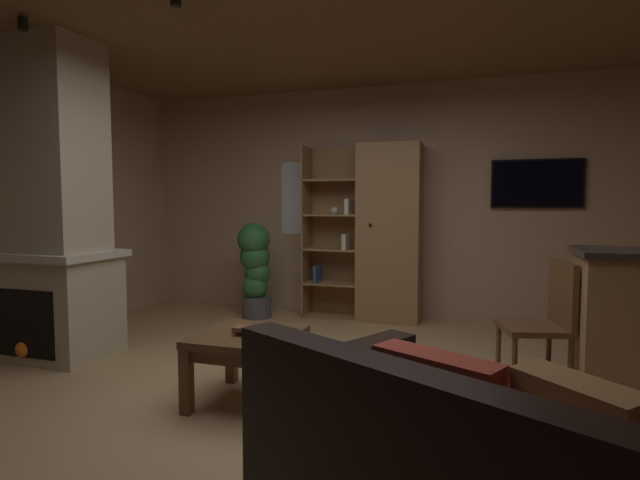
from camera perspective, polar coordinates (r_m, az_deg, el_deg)
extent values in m
cube|color=tan|center=(3.54, -2.10, -17.82)|extent=(5.86, 5.40, 0.02)
cube|color=tan|center=(5.93, 6.99, 4.30)|extent=(5.98, 0.06, 2.67)
cube|color=white|center=(6.12, -1.05, 4.78)|extent=(0.76, 0.01, 0.88)
cube|color=#BCAD8E|center=(4.95, -27.93, -6.72)|extent=(0.96, 0.67, 0.85)
cube|color=#BCAD8E|center=(4.89, -28.46, 8.86)|extent=(0.81, 0.57, 1.82)
cube|color=beige|center=(4.89, -28.11, -1.46)|extent=(1.04, 0.75, 0.06)
cube|color=black|center=(4.76, -30.56, -8.08)|extent=(0.67, 0.08, 0.55)
sphere|color=orange|center=(4.80, -30.55, -10.62)|extent=(0.14, 0.14, 0.14)
cube|color=#997047|center=(5.64, 7.88, 0.77)|extent=(0.69, 0.38, 1.98)
cube|color=#997047|center=(5.96, 1.88, 0.99)|extent=(0.64, 0.02, 1.98)
cube|color=#997047|center=(5.88, -1.50, 0.95)|extent=(0.02, 0.38, 1.98)
sphere|color=black|center=(5.46, 5.73, 1.72)|extent=(0.04, 0.04, 0.04)
cube|color=#997047|center=(5.92, 1.37, -8.59)|extent=(0.64, 0.38, 0.02)
cube|color=#997047|center=(5.85, 1.38, -4.91)|extent=(0.64, 0.38, 0.02)
cube|color=#997047|center=(5.80, 1.39, -1.06)|extent=(0.64, 0.38, 0.02)
cube|color=#997047|center=(5.78, 1.39, 2.85)|extent=(0.64, 0.38, 0.02)
cube|color=#997047|center=(5.79, 1.40, 6.77)|extent=(0.64, 0.38, 0.02)
cube|color=beige|center=(5.67, 3.29, 3.80)|extent=(0.04, 0.23, 0.17)
cube|color=#2D4C8C|center=(5.83, -0.28, -3.87)|extent=(0.03, 0.23, 0.20)
cube|color=beige|center=(5.69, 2.98, -0.18)|extent=(0.05, 0.23, 0.17)
sphere|color=beige|center=(5.77, 1.65, 3.34)|extent=(0.10, 0.10, 0.10)
cube|color=black|center=(1.57, 10.85, -21.77)|extent=(1.41, 0.86, 0.42)
cube|color=black|center=(2.37, 2.18, -20.22)|extent=(0.58, 0.88, 0.67)
cube|color=tan|center=(1.81, 20.54, -22.28)|extent=(0.43, 0.27, 0.33)
cube|color=olive|center=(1.83, 27.25, -20.27)|extent=(0.40, 0.40, 0.43)
cube|color=#AD3D2D|center=(1.95, 12.98, -18.56)|extent=(0.49, 0.34, 0.42)
cube|color=brown|center=(1.70, 26.43, -23.28)|extent=(0.46, 0.29, 0.34)
cube|color=brown|center=(3.40, -8.21, -10.82)|extent=(0.64, 0.67, 0.05)
cube|color=brown|center=(3.42, -8.20, -11.88)|extent=(0.58, 0.61, 0.08)
cube|color=brown|center=(3.35, -14.96, -15.29)|extent=(0.07, 0.07, 0.42)
cube|color=brown|center=(3.10, -5.82, -16.81)|extent=(0.07, 0.07, 0.42)
cube|color=brown|center=(3.84, -10.03, -12.70)|extent=(0.07, 0.07, 0.42)
cube|color=brown|center=(3.62, -1.93, -13.68)|extent=(0.07, 0.07, 0.42)
cube|color=black|center=(3.43, -8.81, -10.04)|extent=(0.12, 0.11, 0.03)
cube|color=brown|center=(3.34, -8.67, -9.93)|extent=(0.13, 0.12, 0.03)
cube|color=brown|center=(3.81, 23.09, -9.18)|extent=(0.51, 0.51, 0.04)
cube|color=brown|center=(3.83, 25.89, -5.52)|extent=(0.14, 0.40, 0.44)
cylinder|color=brown|center=(3.98, 19.61, -11.94)|extent=(0.04, 0.04, 0.46)
cylinder|color=brown|center=(3.65, 21.22, -13.46)|extent=(0.04, 0.04, 0.46)
cylinder|color=brown|center=(4.09, 24.56, -11.63)|extent=(0.04, 0.04, 0.46)
cylinder|color=brown|center=(3.77, 26.58, -13.04)|extent=(0.04, 0.04, 0.46)
cylinder|color=#4C4C51|center=(5.92, -7.21, -7.56)|extent=(0.34, 0.34, 0.24)
sphere|color=#2D6B33|center=(5.87, -7.45, -5.26)|extent=(0.30, 0.30, 0.30)
sphere|color=#2D6B33|center=(5.85, -7.11, -3.65)|extent=(0.30, 0.30, 0.30)
sphere|color=#2D6B33|center=(5.82, -7.42, -1.87)|extent=(0.35, 0.35, 0.35)
sphere|color=#2D6B33|center=(5.78, -7.55, 0.10)|extent=(0.37, 0.37, 0.37)
cube|color=black|center=(5.79, 23.40, 5.91)|extent=(0.91, 0.05, 0.51)
cube|color=black|center=(5.76, 23.43, 5.92)|extent=(0.87, 0.01, 0.47)
cylinder|color=black|center=(4.45, -30.69, 20.37)|extent=(0.07, 0.07, 0.09)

